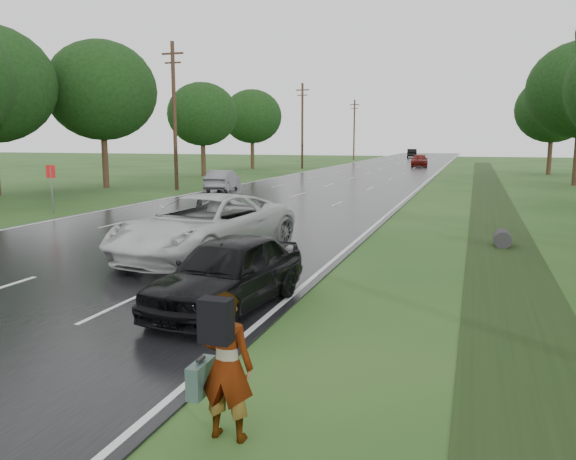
# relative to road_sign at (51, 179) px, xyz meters

# --- Properties ---
(road) EXTENTS (14.00, 180.00, 0.04)m
(road) POSITION_rel_road_sign_xyz_m (8.50, 33.00, -1.62)
(road) COLOR black
(road) RESTS_ON ground
(edge_stripe_east) EXTENTS (0.12, 180.00, 0.01)m
(edge_stripe_east) POSITION_rel_road_sign_xyz_m (15.25, 33.00, -1.60)
(edge_stripe_east) COLOR silver
(edge_stripe_east) RESTS_ON road
(edge_stripe_west) EXTENTS (0.12, 180.00, 0.01)m
(edge_stripe_west) POSITION_rel_road_sign_xyz_m (1.75, 33.00, -1.60)
(edge_stripe_west) COLOR silver
(edge_stripe_west) RESTS_ON road
(center_line) EXTENTS (0.12, 180.00, 0.01)m
(center_line) POSITION_rel_road_sign_xyz_m (8.50, 33.00, -1.60)
(center_line) COLOR silver
(center_line) RESTS_ON road
(drainage_ditch) EXTENTS (2.20, 120.00, 0.56)m
(drainage_ditch) POSITION_rel_road_sign_xyz_m (20.00, 6.71, -1.61)
(drainage_ditch) COLOR black
(drainage_ditch) RESTS_ON ground
(road_sign) EXTENTS (0.50, 0.06, 2.30)m
(road_sign) POSITION_rel_road_sign_xyz_m (0.00, 0.00, 0.00)
(road_sign) COLOR slate
(road_sign) RESTS_ON ground
(utility_pole_mid) EXTENTS (1.60, 0.26, 10.00)m
(utility_pole_mid) POSITION_rel_road_sign_xyz_m (-0.70, 13.00, 3.55)
(utility_pole_mid) COLOR #3A2218
(utility_pole_mid) RESTS_ON ground
(utility_pole_far) EXTENTS (1.60, 0.26, 10.00)m
(utility_pole_far) POSITION_rel_road_sign_xyz_m (-0.70, 43.00, 3.55)
(utility_pole_far) COLOR #3A2218
(utility_pole_far) RESTS_ON ground
(utility_pole_distant) EXTENTS (1.60, 0.26, 10.00)m
(utility_pole_distant) POSITION_rel_road_sign_xyz_m (-0.70, 73.00, 3.55)
(utility_pole_distant) COLOR #3A2218
(utility_pole_distant) RESTS_ON ground
(tree_east_f) EXTENTS (7.20, 7.20, 9.62)m
(tree_east_f) POSITION_rel_road_sign_xyz_m (26.00, 40.00, 4.73)
(tree_east_f) COLOR #3A2218
(tree_east_f) RESTS_ON ground
(tree_west_c) EXTENTS (7.80, 7.80, 10.43)m
(tree_west_c) POSITION_rel_road_sign_xyz_m (-6.50, 13.00, 5.27)
(tree_west_c) COLOR #3A2218
(tree_west_c) RESTS_ON ground
(tree_west_d) EXTENTS (6.60, 6.60, 8.80)m
(tree_west_d) POSITION_rel_road_sign_xyz_m (-5.70, 27.00, 4.18)
(tree_west_d) COLOR #3A2218
(tree_west_d) RESTS_ON ground
(tree_west_f) EXTENTS (7.00, 7.00, 9.29)m
(tree_west_f) POSITION_rel_road_sign_xyz_m (-6.30, 41.00, 4.49)
(tree_west_f) COLOR #3A2218
(tree_west_f) RESTS_ON ground
(pedestrian) EXTENTS (0.80, 0.72, 1.80)m
(pedestrian) POSITION_rel_road_sign_xyz_m (16.37, -16.01, -0.71)
(pedestrian) COLOR #A5998C
(pedestrian) RESTS_ON ground
(white_pickup) EXTENTS (4.04, 7.03, 1.85)m
(white_pickup) POSITION_rel_road_sign_xyz_m (11.50, -6.86, -0.68)
(white_pickup) COLOR silver
(white_pickup) RESTS_ON road
(dark_sedan) EXTENTS (2.27, 4.63, 1.52)m
(dark_sedan) POSITION_rel_road_sign_xyz_m (14.28, -11.34, -0.84)
(dark_sedan) COLOR black
(dark_sedan) RESTS_ON road
(silver_sedan) EXTENTS (2.13, 4.42, 1.40)m
(silver_sedan) POSITION_rel_road_sign_xyz_m (2.70, 13.29, -0.90)
(silver_sedan) COLOR gray
(silver_sedan) RESTS_ON road
(far_car_red) EXTENTS (2.55, 5.31, 1.49)m
(far_car_red) POSITION_rel_road_sign_xyz_m (12.19, 52.13, -0.86)
(far_car_red) COLOR #67100B
(far_car_red) RESTS_ON road
(far_car_dark) EXTENTS (2.34, 5.13, 1.63)m
(far_car_dark) POSITION_rel_road_sign_xyz_m (7.50, 87.03, -0.79)
(far_car_dark) COLOR black
(far_car_dark) RESTS_ON road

